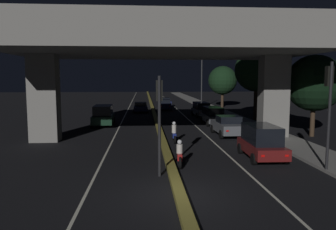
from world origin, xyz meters
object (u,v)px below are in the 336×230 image
at_px(traffic_light_left_of_median, 159,108).
at_px(car_dark_blue_sixth, 165,102).
at_px(car_grey_third, 213,115).
at_px(car_dark_blue_second_oncoming, 141,107).
at_px(car_dark_blue_fifth, 165,105).
at_px(street_lamp, 200,76).
at_px(motorcycle_red_filtering_near, 180,155).
at_px(car_dark_green_lead_oncoming, 103,115).
at_px(pedestrian_on_sidewalk, 285,124).
at_px(car_grey_second, 228,126).
at_px(motorcycle_blue_filtering_mid, 174,133).
at_px(car_grey_fourth, 201,109).
at_px(car_dark_red_lead, 261,141).
at_px(traffic_light_right_of_median, 329,98).

relative_size(traffic_light_left_of_median, car_dark_blue_sixth, 1.13).
height_order(car_grey_third, car_dark_blue_second_oncoming, car_grey_third).
xyz_separation_m(car_dark_blue_fifth, car_dark_blue_second_oncoming, (-3.46, -2.98, -0.08)).
xyz_separation_m(street_lamp, car_dark_blue_fifth, (-5.50, -2.71, -4.09)).
xyz_separation_m(traffic_light_left_of_median, motorcycle_red_filtering_near, (1.12, 1.57, -2.57)).
bearing_deg(car_dark_green_lead_oncoming, car_dark_blue_second_oncoming, 162.54).
distance_m(car_dark_green_lead_oncoming, motorcycle_red_filtering_near, 16.19).
bearing_deg(motorcycle_red_filtering_near, car_dark_blue_sixth, 1.39).
relative_size(traffic_light_left_of_median, car_dark_blue_second_oncoming, 1.17).
distance_m(street_lamp, car_dark_blue_second_oncoming, 11.41).
xyz_separation_m(traffic_light_left_of_median, street_lamp, (7.85, 34.85, 1.68)).
distance_m(car_grey_third, motorcycle_red_filtering_near, 16.13).
distance_m(car_dark_blue_second_oncoming, motorcycle_red_filtering_near, 27.68).
bearing_deg(motorcycle_red_filtering_near, pedestrian_on_sidewalk, -44.84).
relative_size(street_lamp, car_grey_second, 1.85).
bearing_deg(motorcycle_blue_filtering_mid, car_grey_second, -62.74).
height_order(car_grey_second, car_grey_third, car_grey_third).
height_order(traffic_light_left_of_median, car_grey_second, traffic_light_left_of_median).
bearing_deg(motorcycle_red_filtering_near, car_grey_second, -25.00).
distance_m(car_grey_third, pedestrian_on_sidewalk, 8.41).
distance_m(traffic_light_left_of_median, motorcycle_red_filtering_near, 3.22).
distance_m(street_lamp, car_grey_fourth, 12.10).
bearing_deg(car_dark_blue_second_oncoming, pedestrian_on_sidewalk, 29.77).
relative_size(car_dark_red_lead, car_grey_second, 0.92).
bearing_deg(motorcycle_blue_filtering_mid, car_dark_blue_sixth, -1.67).
xyz_separation_m(car_dark_green_lead_oncoming, pedestrian_on_sidewalk, (14.81, -7.16, -0.05)).
relative_size(car_dark_blue_fifth, motorcycle_blue_filtering_mid, 2.26).
bearing_deg(motorcycle_blue_filtering_mid, car_dark_blue_fifth, -1.38).
distance_m(car_grey_second, pedestrian_on_sidewalk, 4.32).
relative_size(car_grey_fourth, car_dark_blue_sixth, 1.03).
bearing_deg(traffic_light_right_of_median, car_dark_blue_second_oncoming, 107.46).
bearing_deg(car_dark_blue_fifth, car_dark_green_lead_oncoming, 156.95).
xyz_separation_m(car_dark_green_lead_oncoming, motorcycle_blue_filtering_mid, (6.04, -8.61, -0.41)).
distance_m(traffic_light_left_of_median, car_dark_red_lead, 6.93).
relative_size(car_dark_blue_second_oncoming, motorcycle_red_filtering_near, 2.23).
height_order(traffic_light_right_of_median, street_lamp, street_lamp).
relative_size(car_dark_green_lead_oncoming, motorcycle_red_filtering_near, 2.56).
bearing_deg(car_dark_green_lead_oncoming, car_dark_blue_sixth, 159.05).
relative_size(car_dark_blue_sixth, car_dark_green_lead_oncoming, 0.90).
bearing_deg(traffic_light_right_of_median, car_grey_fourth, 94.65).
bearing_deg(car_dark_blue_fifth, motorcycle_red_filtering_near, 178.87).
bearing_deg(car_dark_red_lead, car_dark_blue_sixth, 6.56).
bearing_deg(car_dark_red_lead, motorcycle_blue_filtering_mid, 41.81).
xyz_separation_m(car_dark_red_lead, car_grey_third, (0.20, 14.03, -0.07)).
bearing_deg(car_dark_green_lead_oncoming, traffic_light_left_of_median, 13.53).
bearing_deg(car_dark_red_lead, traffic_light_right_of_median, -142.01).
bearing_deg(car_dark_blue_sixth, car_dark_blue_fifth, 173.50).
bearing_deg(car_dark_green_lead_oncoming, motorcycle_red_filtering_near, 18.82).
height_order(car_grey_second, car_dark_blue_second_oncoming, car_grey_second).
bearing_deg(car_grey_second, car_dark_blue_second_oncoming, 19.73).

